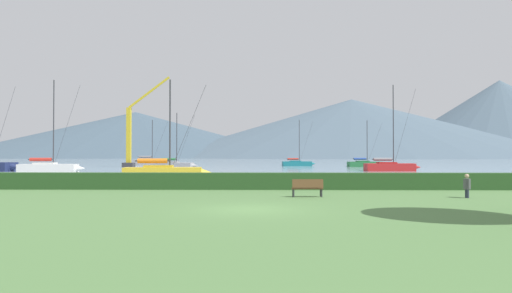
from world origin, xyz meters
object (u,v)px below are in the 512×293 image
object	(u,v)px
dock_crane	(131,139)
sailboat_slip_9	(49,167)
sailboat_slip_4	(365,164)
sailboat_slip_5	(164,172)
sailboat_slip_3	(297,163)
sailboat_slip_6	(390,166)
park_bench_under_tree	(307,187)
sailboat_slip_8	(174,165)
person_seated_viewer	(467,185)
sailboat_slip_0	(150,162)

from	to	relation	value
dock_crane	sailboat_slip_9	bearing A→B (deg)	-94.38
sailboat_slip_9	dock_crane	distance (m)	28.26
sailboat_slip_4	sailboat_slip_9	world-z (taller)	sailboat_slip_9
sailboat_slip_5	sailboat_slip_4	bearing A→B (deg)	50.97
sailboat_slip_3	sailboat_slip_6	distance (m)	30.69
park_bench_under_tree	sailboat_slip_8	bearing A→B (deg)	105.62
sailboat_slip_4	dock_crane	bearing A→B (deg)	176.71
sailboat_slip_9	dock_crane	bearing A→B (deg)	79.99
sailboat_slip_4	person_seated_viewer	bearing A→B (deg)	-102.73
sailboat_slip_5	person_seated_viewer	bearing A→B (deg)	-48.52
sailboat_slip_4	sailboat_slip_8	bearing A→B (deg)	-164.75
sailboat_slip_5	park_bench_under_tree	bearing A→B (deg)	-63.17
person_seated_viewer	sailboat_slip_3	bearing A→B (deg)	97.96
sailboat_slip_0	sailboat_slip_8	size ratio (longest dim) A/B	1.11
sailboat_slip_6	person_seated_viewer	xyz separation A→B (m)	(-6.97, -39.86, 0.02)
sailboat_slip_6	dock_crane	distance (m)	47.52
sailboat_slip_4	dock_crane	distance (m)	44.11
sailboat_slip_6	sailboat_slip_0	bearing A→B (deg)	136.91
sailboat_slip_6	sailboat_slip_4	bearing A→B (deg)	84.32
sailboat_slip_0	sailboat_slip_8	bearing A→B (deg)	-64.19
sailboat_slip_5	person_seated_viewer	xyz separation A→B (m)	(19.75, -17.67, 0.02)
sailboat_slip_5	sailboat_slip_9	distance (m)	23.47
dock_crane	sailboat_slip_5	bearing A→B (deg)	-69.88
person_seated_viewer	dock_crane	distance (m)	70.45
sailboat_slip_8	person_seated_viewer	size ratio (longest dim) A/B	7.25
person_seated_viewer	sailboat_slip_4	bearing A→B (deg)	87.06
sailboat_slip_3	sailboat_slip_8	world-z (taller)	sailboat_slip_3
sailboat_slip_3	sailboat_slip_4	distance (m)	13.86
sailboat_slip_4	park_bench_under_tree	size ratio (longest dim) A/B	5.22
sailboat_slip_4	sailboat_slip_5	world-z (taller)	sailboat_slip_5
sailboat_slip_3	sailboat_slip_6	size ratio (longest dim) A/B	0.78
sailboat_slip_4	sailboat_slip_9	xyz separation A→B (m)	(-45.98, -29.17, 0.08)
sailboat_slip_3	sailboat_slip_6	world-z (taller)	sailboat_slip_6
sailboat_slip_6	sailboat_slip_8	distance (m)	33.63
sailboat_slip_5	dock_crane	size ratio (longest dim) A/B	0.54
sailboat_slip_0	sailboat_slip_5	distance (m)	61.77
sailboat_slip_0	sailboat_slip_8	world-z (taller)	sailboat_slip_0
sailboat_slip_0	sailboat_slip_8	xyz separation A→B (m)	(10.89, -27.62, -0.10)
sailboat_slip_6	dock_crane	world-z (taller)	dock_crane
sailboat_slip_0	sailboat_slip_4	xyz separation A→B (m)	(44.45, -15.19, -0.11)
sailboat_slip_4	sailboat_slip_5	size ratio (longest dim) A/B	0.95
sailboat_slip_4	sailboat_slip_5	distance (m)	52.52
sailboat_slip_0	sailboat_slip_3	distance (m)	33.37
person_seated_viewer	sailboat_slip_6	bearing A→B (deg)	84.80
sailboat_slip_8	person_seated_viewer	world-z (taller)	sailboat_slip_8
sailboat_slip_9	person_seated_viewer	distance (m)	49.97
sailboat_slip_0	sailboat_slip_6	xyz separation A→B (m)	(43.07, -37.38, -0.04)
dock_crane	sailboat_slip_6	bearing A→B (deg)	-26.13
sailboat_slip_0	sailboat_slip_3	bearing A→B (deg)	-10.77
sailboat_slip_0	sailboat_slip_5	xyz separation A→B (m)	(16.35, -59.56, -0.04)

